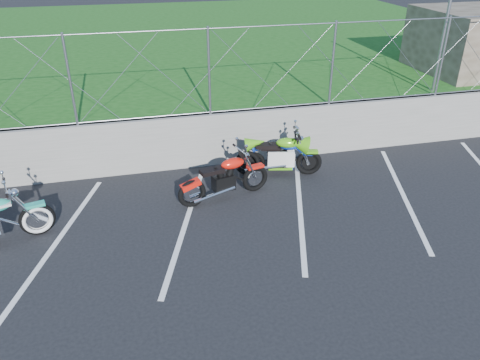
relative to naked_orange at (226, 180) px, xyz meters
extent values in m
plane|color=black|center=(-0.97, -1.75, -0.45)|extent=(90.00, 90.00, 0.00)
cube|color=slate|center=(-0.97, 1.75, 0.20)|extent=(30.00, 0.22, 1.30)
cube|color=#174813|center=(-0.97, 11.75, 0.20)|extent=(30.00, 20.00, 1.30)
cylinder|color=gray|center=(-0.97, 1.75, 2.80)|extent=(28.00, 0.03, 0.03)
cylinder|color=gray|center=(-0.97, 1.75, 0.90)|extent=(28.00, 0.03, 0.03)
cylinder|color=gray|center=(6.23, 2.15, 2.35)|extent=(0.08, 0.08, 3.00)
cube|color=silver|center=(-3.37, -0.75, -0.45)|extent=(1.49, 4.31, 0.01)
cube|color=silver|center=(-0.97, -0.75, -0.45)|extent=(1.49, 4.31, 0.01)
cube|color=silver|center=(1.43, -0.75, -0.45)|extent=(1.49, 4.31, 0.01)
cube|color=silver|center=(3.83, -0.75, -0.45)|extent=(1.49, 4.31, 0.01)
torus|color=black|center=(-3.73, -0.49, -0.12)|extent=(0.66, 0.27, 0.66)
cube|color=teal|center=(-3.73, -0.49, 0.19)|extent=(0.40, 0.24, 0.06)
cylinder|color=silver|center=(-4.10, -0.58, 0.66)|extent=(0.21, 0.70, 0.03)
torus|color=black|center=(-0.75, -0.18, -0.14)|extent=(0.62, 0.25, 0.62)
torus|color=black|center=(0.70, 0.17, -0.14)|extent=(0.62, 0.25, 0.62)
cube|color=black|center=(-0.05, -0.01, -0.05)|extent=(0.51, 0.38, 0.34)
ellipsoid|color=red|center=(0.17, 0.04, 0.35)|extent=(0.57, 0.36, 0.23)
cube|color=black|center=(-0.30, -0.07, 0.28)|extent=(0.54, 0.35, 0.09)
cube|color=red|center=(0.70, 0.17, 0.15)|extent=(0.40, 0.23, 0.06)
cylinder|color=silver|center=(0.37, 0.09, 0.59)|extent=(0.19, 0.70, 0.03)
torus|color=black|center=(0.73, 0.96, -0.14)|extent=(0.62, 0.25, 0.61)
torus|color=black|center=(2.14, 0.64, -0.14)|extent=(0.62, 0.25, 0.61)
cube|color=black|center=(1.41, 0.80, -0.04)|extent=(0.52, 0.38, 0.35)
ellipsoid|color=#57B516|center=(1.63, 0.75, 0.37)|extent=(0.58, 0.36, 0.24)
cube|color=black|center=(1.16, 0.86, 0.29)|extent=(0.55, 0.35, 0.09)
cube|color=#57B516|center=(2.14, 0.64, 0.14)|extent=(0.41, 0.24, 0.06)
cylinder|color=silver|center=(1.80, 0.71, 0.60)|extent=(0.19, 0.72, 0.03)
torus|color=black|center=(0.90, 1.02, -0.18)|extent=(0.55, 0.24, 0.54)
torus|color=black|center=(2.13, 0.67, -0.18)|extent=(0.55, 0.24, 0.54)
cube|color=black|center=(1.50, 0.85, -0.09)|extent=(0.47, 0.36, 0.31)
ellipsoid|color=#1237B1|center=(1.69, 0.80, 0.27)|extent=(0.52, 0.34, 0.21)
cube|color=black|center=(1.27, 0.92, 0.21)|extent=(0.49, 0.33, 0.08)
cube|color=#1237B1|center=(2.13, 0.67, 0.07)|extent=(0.37, 0.22, 0.05)
cylinder|color=silver|center=(1.84, 0.76, 0.48)|extent=(0.20, 0.63, 0.03)
camera|label=1|loc=(-1.79, -8.58, 4.65)|focal=35.00mm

